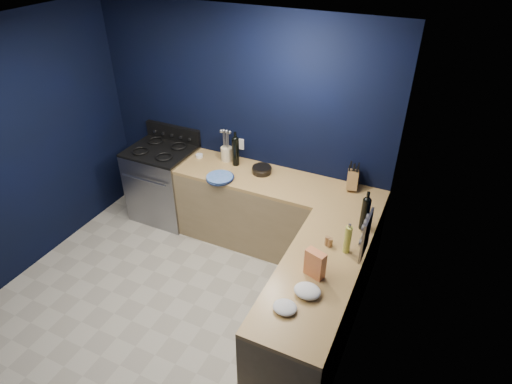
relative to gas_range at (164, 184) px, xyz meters
The scene contains 27 objects.
floor 1.76m from the gas_range, 56.78° to the right, with size 3.50×3.50×0.02m, color #AAA494.
ceiling 2.74m from the gas_range, 56.78° to the right, with size 3.50×3.50×0.02m, color silver.
wall_back 1.30m from the gas_range, 20.08° to the left, with size 3.50×0.02×2.60m, color black.
wall_right 3.16m from the gas_range, 27.83° to the right, with size 0.02×3.50×2.60m, color black.
cab_back 1.53m from the gas_range, ahead, with size 2.30×0.63×0.86m, color #8C7550.
top_back 1.59m from the gas_range, ahead, with size 2.30×0.63×0.04m, color brown.
cab_right 2.62m from the gas_range, 25.64° to the right, with size 0.63×1.67×0.86m, color #8C7550.
top_right 2.66m from the gas_range, 25.64° to the right, with size 0.63×1.67×0.04m, color brown.
gas_range is the anchor object (origin of this frame).
oven_door 0.32m from the gas_range, 90.00° to the right, with size 0.59×0.02×0.42m, color black.
cooktop 0.48m from the gas_range, ahead, with size 0.76×0.66×0.03m, color black.
backguard 0.65m from the gas_range, 90.00° to the left, with size 0.76×0.06×0.20m, color black.
spice_panel 2.89m from the gas_range, 18.08° to the right, with size 0.02×0.28×0.38m, color gray.
wall_outlet 1.16m from the gas_range, 18.88° to the left, with size 0.09×0.02×0.13m, color white.
plate_stack 1.08m from the gas_range, 13.06° to the right, with size 0.29×0.29×0.04m, color teal.
ramekin 0.67m from the gas_range, 14.15° to the left, with size 0.09×0.09×0.03m, color white.
utensil_crock 0.98m from the gas_range, 13.46° to the left, with size 0.13×0.13×0.17m, color beige.
wine_bottle_back 1.14m from the gas_range, ahead, with size 0.08×0.08×0.33m, color black.
lemon_basket 1.40m from the gas_range, ahead, with size 0.21×0.21×0.08m, color black.
knife_block 2.37m from the gas_range, ahead, with size 0.11×0.18×0.20m, color brown.
wine_bottle_right 2.67m from the gas_range, ahead, with size 0.08×0.08×0.32m, color black.
oil_bottle 2.70m from the gas_range, 17.61° to the right, with size 0.06×0.06×0.26m, color #9CA339.
spice_jar_near 2.51m from the gas_range, 18.54° to the right, with size 0.04×0.04×0.09m, color olive.
spice_jar_far 2.54m from the gas_range, 18.46° to the right, with size 0.04×0.04×0.08m, color olive.
crouton_bag 2.70m from the gas_range, 26.73° to the right, with size 0.16×0.08×0.24m, color #C62B48.
towel_front 2.80m from the gas_range, 30.64° to the right, with size 0.21×0.18×0.07m, color white.
towel_end 2.84m from the gas_range, 35.44° to the right, with size 0.18×0.16×0.05m, color white.
Camera 1 is at (2.08, -2.25, 3.35)m, focal length 30.15 mm.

